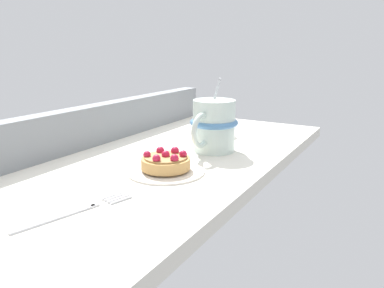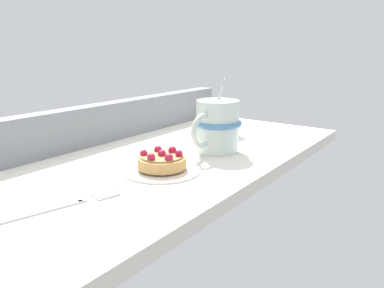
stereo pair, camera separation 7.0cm
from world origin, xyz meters
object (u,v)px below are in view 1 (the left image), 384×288
coffee_mug (213,125)px  dessert_fork (77,210)px  raspberry_tart (166,161)px  dessert_plate (166,170)px  sugar_bowl (217,126)px

coffee_mug → dessert_fork: size_ratio=0.91×
raspberry_tart → dessert_fork: (-19.09, 1.01, -1.60)cm
raspberry_tart → dessert_fork: size_ratio=0.51×
dessert_plate → coffee_mug: coffee_mug is taller
dessert_fork → sugar_bowl: (48.11, 3.73, 1.95)cm
dessert_plate → dessert_fork: (-19.08, 1.00, -0.02)cm
coffee_mug → dessert_fork: bearing=177.1°
dessert_fork → coffee_mug: bearing=-2.9°
raspberry_tart → dessert_fork: bearing=177.0°
dessert_plate → raspberry_tart: bearing=-20.6°
raspberry_tart → dessert_fork: 19.18cm
dessert_plate → sugar_bowl: sugar_bowl is taller
coffee_mug → sugar_bowl: coffee_mug is taller
dessert_fork → sugar_bowl: size_ratio=2.29×
raspberry_tart → sugar_bowl: size_ratio=1.18×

